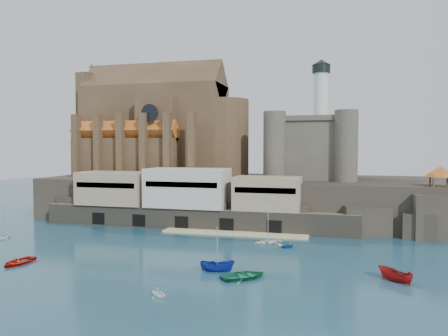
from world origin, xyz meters
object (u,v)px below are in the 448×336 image
pavilion (441,173)px  boat_1 (158,296)px  boat_2 (217,271)px  church (161,131)px  castle_keep (312,145)px  boat_0 (18,264)px

pavilion → boat_1: bearing=-130.9°
boat_2 → boat_1: bearing=151.2°
church → castle_keep: bearing=-1.1°
church → boat_1: bearing=-67.3°
church → boat_2: (29.96, -50.28, -22.13)m
boat_1 → castle_keep: bearing=19.2°
boat_0 → boat_1: boat_0 is taller
boat_2 → boat_0: bearing=87.0°
castle_keep → boat_2: castle_keep is taller
boat_0 → church: bearing=92.6°
church → boat_0: size_ratio=7.92×
boat_1 → boat_0: bearing=105.5°
boat_0 → boat_2: boat_0 is taller
castle_keep → boat_0: castle_keep is taller
church → boat_1: size_ratio=17.50×
castle_keep → boat_1: bearing=-103.0°
castle_keep → boat_0: 69.67m
boat_0 → boat_1: (26.54, -7.97, 0.00)m
castle_keep → church: bearing=178.9°
castle_keep → pavilion: (25.92, -15.08, -5.59)m
church → castle_keep: size_ratio=1.60×
church → boat_2: 62.58m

